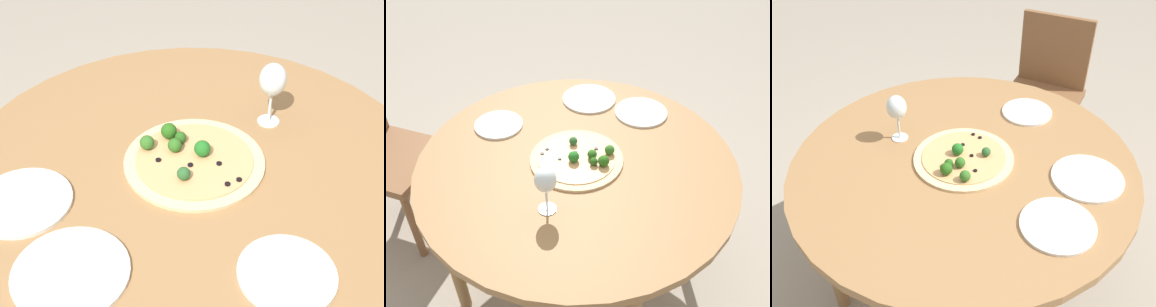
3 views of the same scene
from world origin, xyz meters
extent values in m
cylinder|color=olive|center=(0.00, 0.00, 0.69)|extent=(1.21, 1.21, 0.03)
cylinder|color=olive|center=(-0.38, -0.38, 0.33)|extent=(0.05, 0.05, 0.67)
cylinder|color=olive|center=(0.38, -0.38, 0.33)|extent=(0.05, 0.05, 0.67)
cylinder|color=olive|center=(-0.38, 0.38, 0.33)|extent=(0.05, 0.05, 0.67)
cylinder|color=#DBBC89|center=(0.00, 0.00, 0.71)|extent=(0.35, 0.35, 0.01)
cylinder|color=tan|center=(0.00, 0.00, 0.71)|extent=(0.30, 0.30, 0.00)
sphere|color=#28582A|center=(0.06, 0.04, 0.73)|extent=(0.03, 0.03, 0.03)
sphere|color=#255519|center=(-0.01, -0.08, 0.73)|extent=(0.03, 0.03, 0.03)
sphere|color=#255C17|center=(0.00, -0.11, 0.74)|extent=(0.04, 0.04, 0.04)
sphere|color=#2C611E|center=(0.02, -0.05, 0.73)|extent=(0.04, 0.04, 0.04)
sphere|color=#206721|center=(-0.02, 0.00, 0.74)|extent=(0.04, 0.04, 0.04)
sphere|color=#2F6321|center=(0.07, -0.11, 0.73)|extent=(0.04, 0.04, 0.04)
cylinder|color=black|center=(-0.04, 0.13, 0.72)|extent=(0.01, 0.01, 0.00)
cylinder|color=black|center=(-0.04, 0.05, 0.72)|extent=(0.01, 0.01, 0.00)
cylinder|color=black|center=(0.02, 0.01, 0.72)|extent=(0.01, 0.01, 0.00)
cylinder|color=black|center=(0.08, -0.05, 0.72)|extent=(0.01, 0.01, 0.00)
cylinder|color=black|center=(-0.01, 0.12, 0.72)|extent=(0.01, 0.01, 0.00)
cylinder|color=silver|center=(-0.27, -0.02, 0.70)|extent=(0.06, 0.06, 0.00)
cylinder|color=silver|center=(-0.27, -0.02, 0.75)|extent=(0.01, 0.01, 0.09)
ellipsoid|color=silver|center=(-0.27, -0.02, 0.84)|extent=(0.07, 0.07, 0.09)
cylinder|color=silver|center=(0.41, 0.13, 0.71)|extent=(0.24, 0.24, 0.01)
cylinder|color=silver|center=(0.40, -0.12, 0.71)|extent=(0.23, 0.23, 0.01)
cylinder|color=silver|center=(0.06, 0.39, 0.71)|extent=(0.20, 0.20, 0.01)
camera|label=1|loc=(0.62, 0.81, 1.57)|focal=50.00mm
camera|label=2|loc=(-1.11, -0.52, 1.76)|focal=40.00mm
camera|label=3|loc=(0.62, -0.99, 1.65)|focal=40.00mm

